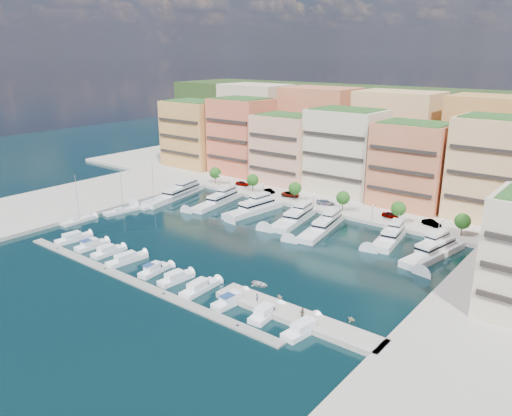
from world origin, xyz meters
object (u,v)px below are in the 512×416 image
object	(u,v)px
lamppost_1	(263,188)
person_1	(302,313)
tree_5	(463,221)
car_1	(270,191)
lamppost_3	(373,210)
tree_2	(295,188)
cruiser_5	(176,279)
cruiser_6	(199,288)
yacht_0	(177,193)
cruiser_4	(154,270)
cruiser_2	(107,252)
yacht_4	(323,226)
yacht_5	(390,237)
car_3	(325,202)
cruiser_7	(231,301)
person_0	(257,298)
yacht_1	(219,200)
lamppost_0	(219,179)
tree_3	(343,198)
lamppost_2	(314,198)
lamppost_4	(442,224)
yacht_2	(255,208)
tree_0	(215,173)
tender_0	(260,284)
tender_1	(280,297)
sailboat_0	(78,221)
car_5	(431,223)
cruiser_1	(91,245)
car_2	(291,194)
sailboat_2	(153,205)
tender_3	(352,319)
cruiser_9	(304,329)
cruiser_8	(265,314)
car_0	(242,183)
car_4	(390,215)
yacht_3	(295,217)
tree_1	(253,180)
cruiser_3	(127,260)
cruiser_0	(73,239)
tree_4	(398,209)

from	to	relation	value
lamppost_1	person_1	distance (m)	73.15
tree_5	car_1	bearing A→B (deg)	177.86
tree_5	lamppost_3	xyz separation A→B (m)	(-22.00, -2.30, -0.92)
tree_2	cruiser_5	size ratio (longest dim) A/B	0.74
lamppost_3	cruiser_6	world-z (taller)	lamppost_3
yacht_0	cruiser_4	distance (m)	56.37
cruiser_2	cruiser_5	world-z (taller)	same
yacht_4	yacht_5	size ratio (longest dim) A/B	1.40
car_3	lamppost_3	bearing A→B (deg)	-127.13
cruiser_7	person_0	bearing A→B (deg)	24.72
yacht_1	yacht_5	world-z (taller)	same
lamppost_0	cruiser_4	world-z (taller)	lamppost_0
tree_3	car_3	bearing A→B (deg)	163.42
lamppost_2	lamppost_4	distance (m)	36.00
yacht_2	car_1	size ratio (longest dim) A/B	5.04
tree_0	tree_3	xyz separation A→B (m)	(48.00, 0.00, 0.00)
lamppost_4	tender_0	distance (m)	50.68
tender_1	sailboat_0	bearing A→B (deg)	111.49
lamppost_0	cruiser_2	world-z (taller)	lamppost_0
car_5	cruiser_5	bearing A→B (deg)	170.45
cruiser_2	cruiser_7	bearing A→B (deg)	-0.04
cruiser_1	cruiser_2	distance (m)	6.23
yacht_5	car_2	distance (m)	41.05
sailboat_2	yacht_4	bearing A→B (deg)	15.12
lamppost_2	person_1	world-z (taller)	lamppost_2
lamppost_4	person_0	distance (m)	55.59
cruiser_2	tender_3	world-z (taller)	cruiser_2
cruiser_7	car_2	bearing A→B (deg)	115.68
cruiser_9	sailboat_2	bearing A→B (deg)	157.31
lamppost_1	cruiser_6	distance (m)	62.47
cruiser_8	cruiser_2	bearing A→B (deg)	-180.00
lamppost_3	yacht_2	bearing A→B (deg)	-159.55
lamppost_4	car_0	xyz separation A→B (m)	(-67.29, 5.93, -2.04)
tender_1	cruiser_2	bearing A→B (deg)	122.13
car_4	sailboat_2	bearing A→B (deg)	119.87
lamppost_2	cruiser_2	size ratio (longest dim) A/B	0.57
yacht_1	car_5	xyz separation A→B (m)	(57.31, 16.90, 0.71)
cruiser_7	cruiser_9	xyz separation A→B (m)	(15.49, 0.01, -0.02)
lamppost_4	cruiser_4	xyz separation A→B (m)	(-39.03, -55.80, -3.26)
yacht_3	car_3	bearing A→B (deg)	90.17
sailboat_0	car_5	world-z (taller)	sailboat_0
tree_1	car_0	world-z (taller)	tree_1
car_4	lamppost_0	bearing A→B (deg)	97.72
car_1	cruiser_3	bearing A→B (deg)	-159.09
tree_1	cruiser_0	distance (m)	58.82
lamppost_0	yacht_5	xyz separation A→B (m)	(63.22, -9.28, -2.62)
lamppost_0	lamppost_1	bearing A→B (deg)	0.00
tree_4	tender_3	world-z (taller)	tree_4
sailboat_2	person_0	bearing A→B (deg)	-24.80
yacht_4	cruiser_4	xyz separation A→B (m)	(-13.61, -43.55, -0.52)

